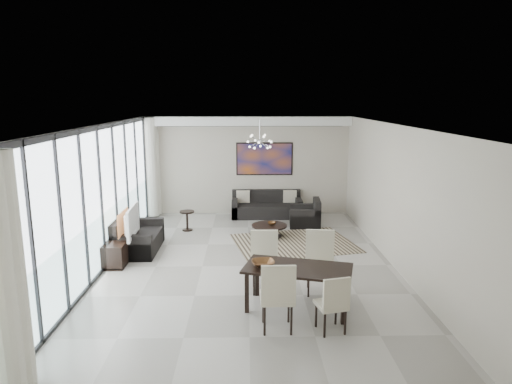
{
  "coord_description": "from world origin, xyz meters",
  "views": [
    {
      "loc": [
        -0.03,
        -8.96,
        3.42
      ],
      "look_at": [
        0.19,
        1.55,
        1.25
      ],
      "focal_mm": 32.0,
      "sensor_mm": 36.0,
      "label": 1
    }
  ],
  "objects_px": {
    "tv_console": "(121,247)",
    "sofa_main": "(267,208)",
    "coffee_table": "(269,230)",
    "television": "(127,222)",
    "dining_table": "(298,272)"
  },
  "relations": [
    {
      "from": "coffee_table",
      "to": "dining_table",
      "type": "height_order",
      "value": "dining_table"
    },
    {
      "from": "tv_console",
      "to": "sofa_main",
      "type": "bearing_deg",
      "value": 46.76
    },
    {
      "from": "coffee_table",
      "to": "television",
      "type": "height_order",
      "value": "television"
    },
    {
      "from": "television",
      "to": "dining_table",
      "type": "height_order",
      "value": "television"
    },
    {
      "from": "tv_console",
      "to": "television",
      "type": "relative_size",
      "value": 1.39
    },
    {
      "from": "coffee_table",
      "to": "dining_table",
      "type": "relative_size",
      "value": 0.47
    },
    {
      "from": "coffee_table",
      "to": "dining_table",
      "type": "distance_m",
      "value": 4.02
    },
    {
      "from": "coffee_table",
      "to": "sofa_main",
      "type": "bearing_deg",
      "value": 89.35
    },
    {
      "from": "sofa_main",
      "to": "dining_table",
      "type": "bearing_deg",
      "value": -87.7
    },
    {
      "from": "television",
      "to": "dining_table",
      "type": "relative_size",
      "value": 0.59
    },
    {
      "from": "sofa_main",
      "to": "tv_console",
      "type": "distance_m",
      "value": 4.84
    },
    {
      "from": "dining_table",
      "to": "tv_console",
      "type": "bearing_deg",
      "value": 144.81
    },
    {
      "from": "coffee_table",
      "to": "tv_console",
      "type": "relative_size",
      "value": 0.56
    },
    {
      "from": "tv_console",
      "to": "television",
      "type": "xyz_separation_m",
      "value": [
        0.16,
        0.02,
        0.57
      ]
    },
    {
      "from": "dining_table",
      "to": "coffee_table",
      "type": "bearing_deg",
      "value": 93.81
    }
  ]
}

